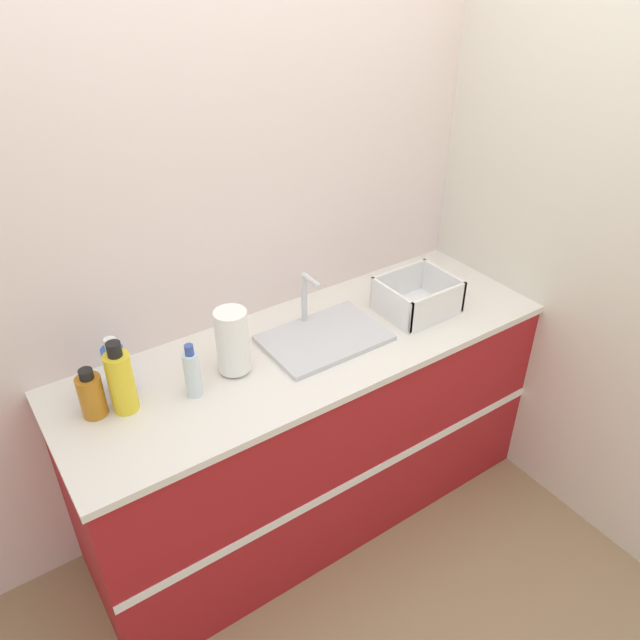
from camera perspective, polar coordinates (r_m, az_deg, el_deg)
ground_plane at (r=2.89m, az=3.04°, el=-20.35°), size 12.00×12.00×0.00m
wall_back at (r=2.50m, az=-5.50°, el=8.94°), size 4.35×0.06×2.60m
wall_right at (r=2.86m, az=16.40°, el=10.90°), size 0.06×2.64×2.60m
counter_cabinet at (r=2.72m, az=-0.82°, el=-10.08°), size 1.98×0.67×0.91m
sink at (r=2.44m, az=0.31°, el=-1.43°), size 0.47×0.32×0.24m
paper_towel_roll at (r=2.24m, az=-8.00°, el=-1.96°), size 0.12×0.12×0.25m
dish_rack at (r=2.63m, az=8.85°, el=1.87°), size 0.30×0.26×0.15m
bottle_amber at (r=2.19m, az=-20.18°, el=-6.45°), size 0.08×0.08×0.18m
bottle_blue at (r=2.26m, az=-18.17°, el=-4.19°), size 0.08×0.08×0.22m
bottle_clear at (r=2.18m, az=-11.59°, el=-4.77°), size 0.06×0.06×0.21m
bottle_yellow at (r=2.16m, az=-17.74°, el=-5.30°), size 0.09×0.09×0.27m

